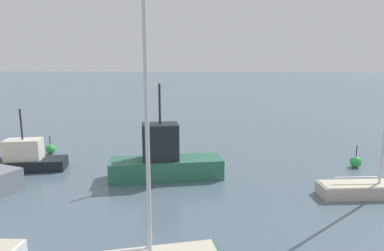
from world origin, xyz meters
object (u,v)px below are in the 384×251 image
(fishing_boat_1, at_px, (165,160))
(channel_buoy_2, at_px, (51,149))
(sailboat_1, at_px, (371,187))
(fishing_boat_3, at_px, (22,159))
(channel_buoy_0, at_px, (356,162))
(channel_buoy_1, at_px, (159,156))

(fishing_boat_1, bearing_deg, channel_buoy_2, -38.85)
(sailboat_1, bearing_deg, fishing_boat_1, 162.80)
(fishing_boat_1, bearing_deg, fishing_boat_3, -17.04)
(channel_buoy_0, xyz_separation_m, channel_buoy_2, (-22.15, 1.57, -0.00))
(sailboat_1, relative_size, channel_buoy_1, 6.51)
(channel_buoy_1, distance_m, channel_buoy_2, 8.77)
(fishing_boat_1, bearing_deg, channel_buoy_1, -87.30)
(fishing_boat_1, relative_size, channel_buoy_1, 4.87)
(fishing_boat_3, xyz_separation_m, channel_buoy_1, (8.50, 2.95, -0.42))
(fishing_boat_1, height_order, channel_buoy_1, fishing_boat_1)
(channel_buoy_0, bearing_deg, channel_buoy_2, 175.96)
(channel_buoy_1, bearing_deg, channel_buoy_2, 172.90)
(fishing_boat_3, bearing_deg, sailboat_1, -20.33)
(fishing_boat_1, height_order, channel_buoy_0, fishing_boat_1)
(sailboat_1, distance_m, fishing_boat_3, 20.90)
(fishing_boat_1, distance_m, fishing_boat_3, 9.55)
(channel_buoy_0, bearing_deg, sailboat_1, -103.53)
(fishing_boat_1, relative_size, channel_buoy_0, 4.61)
(channel_buoy_1, height_order, channel_buoy_2, channel_buoy_1)
(fishing_boat_3, xyz_separation_m, channel_buoy_2, (-0.21, 4.03, -0.36))
(fishing_boat_3, bearing_deg, fishing_boat_1, -17.36)
(fishing_boat_1, distance_m, channel_buoy_2, 10.81)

